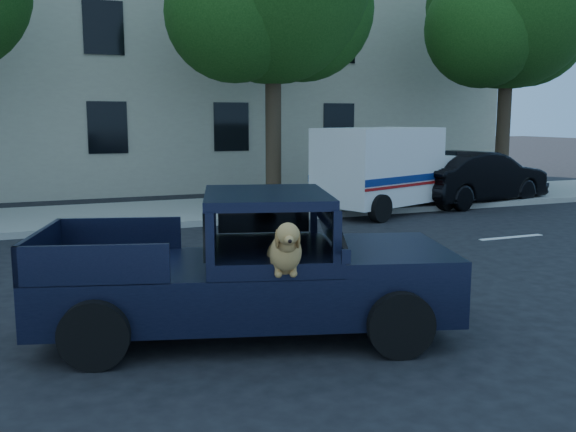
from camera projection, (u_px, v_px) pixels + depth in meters
name	position (u px, v px, depth m)	size (l,w,h in m)	color
ground	(170.00, 337.00, 7.46)	(120.00, 120.00, 0.00)	black
far_sidewalk	(91.00, 217.00, 15.85)	(60.00, 4.00, 0.15)	gray
lane_stripes	(242.00, 261.00, 11.32)	(21.60, 0.14, 0.01)	silver
street_tree_right	(509.00, 15.00, 20.28)	(6.00, 5.20, 8.60)	#332619
building_main	(152.00, 61.00, 22.97)	(26.00, 6.00, 9.00)	beige
pickup_truck	(241.00, 287.00, 7.47)	(5.01, 3.09, 1.68)	black
mail_truck	(385.00, 176.00, 16.98)	(4.50, 3.25, 2.25)	silver
parked_sedan	(476.00, 178.00, 18.61)	(4.72, 1.64, 1.55)	black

